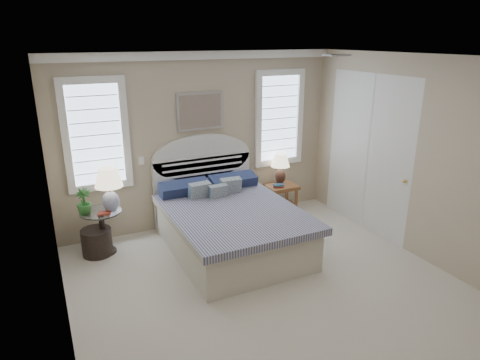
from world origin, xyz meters
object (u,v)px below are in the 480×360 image
lamp_right (280,165)px  side_table_left (102,227)px  nightstand_right (282,193)px  lamp_left (109,185)px  floor_pot (97,242)px  bed (228,222)px

lamp_right → side_table_left: bearing=-176.0°
nightstand_right → lamp_right: 0.47m
lamp_right → lamp_left: bearing=-174.8°
floor_pot → lamp_right: 3.14m
nightstand_right → side_table_left: bearing=-178.1°
floor_pot → lamp_right: bearing=4.0°
nightstand_right → floor_pot: bearing=-177.9°
lamp_left → bed: bearing=-19.7°
nightstand_right → floor_pot: nightstand_right is taller
floor_pot → lamp_left: 0.85m
lamp_left → lamp_right: 2.85m
floor_pot → lamp_right: (3.07, 0.22, 0.66)m
floor_pot → bed: bearing=-18.5°
bed → side_table_left: 1.75m
bed → side_table_left: (-1.65, 0.59, 0.00)m
bed → nightstand_right: (1.30, 0.69, 0.00)m
bed → floor_pot: (-1.74, 0.58, -0.20)m
side_table_left → floor_pot: side_table_left is taller
bed → floor_pot: bearing=161.5°
bed → side_table_left: bearing=160.3°
nightstand_right → floor_pot: size_ratio=1.28×
nightstand_right → lamp_right: bearing=78.3°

